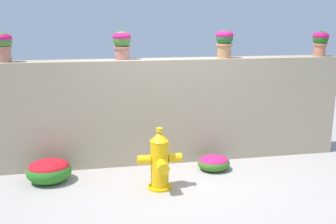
{
  "coord_description": "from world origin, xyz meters",
  "views": [
    {
      "loc": [
        -1.21,
        -4.79,
        2.18
      ],
      "look_at": [
        -0.12,
        0.79,
        0.83
      ],
      "focal_mm": 41.49,
      "sensor_mm": 36.0,
      "label": 1
    }
  ],
  "objects_px": {
    "flower_bush_left": "(214,162)",
    "flower_bush_right": "(49,170)",
    "potted_plant_0": "(3,44)",
    "potted_plant_2": "(225,41)",
    "potted_plant_3": "(321,41)",
    "fire_hydrant": "(160,162)",
    "potted_plant_1": "(122,42)"
  },
  "relations": [
    {
      "from": "potted_plant_0",
      "to": "flower_bush_left",
      "type": "distance_m",
      "value": 3.43
    },
    {
      "from": "potted_plant_0",
      "to": "potted_plant_3",
      "type": "distance_m",
      "value": 4.82
    },
    {
      "from": "potted_plant_2",
      "to": "flower_bush_left",
      "type": "bearing_deg",
      "value": -118.67
    },
    {
      "from": "potted_plant_0",
      "to": "potted_plant_3",
      "type": "xyz_separation_m",
      "value": [
        4.82,
        -0.02,
        -0.0
      ]
    },
    {
      "from": "potted_plant_2",
      "to": "flower_bush_right",
      "type": "bearing_deg",
      "value": -168.76
    },
    {
      "from": "potted_plant_2",
      "to": "fire_hydrant",
      "type": "height_order",
      "value": "potted_plant_2"
    },
    {
      "from": "potted_plant_2",
      "to": "potted_plant_0",
      "type": "bearing_deg",
      "value": 179.8
    },
    {
      "from": "potted_plant_2",
      "to": "fire_hydrant",
      "type": "distance_m",
      "value": 2.17
    },
    {
      "from": "potted_plant_2",
      "to": "flower_bush_right",
      "type": "relative_size",
      "value": 0.71
    },
    {
      "from": "potted_plant_2",
      "to": "fire_hydrant",
      "type": "bearing_deg",
      "value": -139.09
    },
    {
      "from": "potted_plant_2",
      "to": "flower_bush_left",
      "type": "xyz_separation_m",
      "value": [
        -0.29,
        -0.53,
        -1.76
      ]
    },
    {
      "from": "potted_plant_2",
      "to": "flower_bush_left",
      "type": "relative_size",
      "value": 0.9
    },
    {
      "from": "potted_plant_2",
      "to": "flower_bush_right",
      "type": "distance_m",
      "value": 3.2
    },
    {
      "from": "fire_hydrant",
      "to": "flower_bush_right",
      "type": "height_order",
      "value": "fire_hydrant"
    },
    {
      "from": "fire_hydrant",
      "to": "potted_plant_1",
      "type": "bearing_deg",
      "value": 108.53
    },
    {
      "from": "potted_plant_3",
      "to": "flower_bush_left",
      "type": "distance_m",
      "value": 2.64
    },
    {
      "from": "flower_bush_right",
      "to": "potted_plant_1",
      "type": "bearing_deg",
      "value": 28.53
    },
    {
      "from": "potted_plant_3",
      "to": "potted_plant_2",
      "type": "bearing_deg",
      "value": 179.66
    },
    {
      "from": "potted_plant_0",
      "to": "fire_hydrant",
      "type": "relative_size",
      "value": 0.49
    },
    {
      "from": "potted_plant_3",
      "to": "flower_bush_right",
      "type": "relative_size",
      "value": 0.66
    },
    {
      "from": "potted_plant_3",
      "to": "fire_hydrant",
      "type": "height_order",
      "value": "potted_plant_3"
    },
    {
      "from": "potted_plant_3",
      "to": "potted_plant_1",
      "type": "bearing_deg",
      "value": 178.64
    },
    {
      "from": "potted_plant_1",
      "to": "potted_plant_2",
      "type": "height_order",
      "value": "potted_plant_2"
    },
    {
      "from": "fire_hydrant",
      "to": "potted_plant_3",
      "type": "bearing_deg",
      "value": 20.04
    },
    {
      "from": "flower_bush_left",
      "to": "flower_bush_right",
      "type": "bearing_deg",
      "value": 179.84
    },
    {
      "from": "potted_plant_0",
      "to": "potted_plant_2",
      "type": "relative_size",
      "value": 0.94
    },
    {
      "from": "potted_plant_3",
      "to": "flower_bush_right",
      "type": "height_order",
      "value": "potted_plant_3"
    },
    {
      "from": "flower_bush_left",
      "to": "flower_bush_right",
      "type": "relative_size",
      "value": 0.79
    },
    {
      "from": "potted_plant_3",
      "to": "fire_hydrant",
      "type": "bearing_deg",
      "value": -159.96
    },
    {
      "from": "potted_plant_3",
      "to": "flower_bush_right",
      "type": "distance_m",
      "value": 4.62
    },
    {
      "from": "potted_plant_0",
      "to": "potted_plant_2",
      "type": "distance_m",
      "value": 3.2
    },
    {
      "from": "potted_plant_0",
      "to": "flower_bush_right",
      "type": "xyz_separation_m",
      "value": [
        0.55,
        -0.54,
        -1.69
      ]
    }
  ]
}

